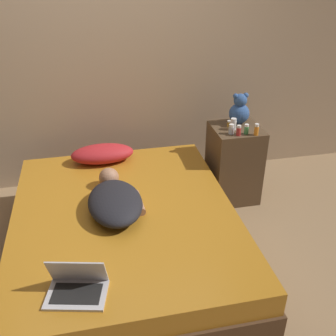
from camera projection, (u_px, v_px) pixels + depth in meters
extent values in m
plane|color=#937551|center=(127.00, 256.00, 3.06)|extent=(12.00, 12.00, 0.00)
cube|color=tan|center=(103.00, 50.00, 3.51)|extent=(8.00, 0.06, 2.60)
cube|color=#4C331E|center=(126.00, 243.00, 3.00)|extent=(1.63, 1.99, 0.25)
cube|color=#B2721E|center=(125.00, 221.00, 2.89)|extent=(1.60, 1.95, 0.17)
cube|color=brown|center=(234.00, 163.00, 3.63)|extent=(0.42, 0.43, 0.71)
ellipsoid|color=red|center=(102.00, 154.00, 3.48)|extent=(0.55, 0.27, 0.16)
ellipsoid|color=black|center=(115.00, 202.00, 2.81)|extent=(0.41, 0.60, 0.16)
sphere|color=#A87556|center=(109.00, 178.00, 3.12)|extent=(0.16, 0.16, 0.16)
cylinder|color=#A87556|center=(138.00, 202.00, 2.90)|extent=(0.07, 0.27, 0.06)
cube|color=silver|center=(77.00, 295.00, 2.16)|extent=(0.37, 0.29, 0.02)
cube|color=black|center=(77.00, 294.00, 2.15)|extent=(0.30, 0.21, 0.00)
cube|color=silver|center=(77.00, 271.00, 2.16)|extent=(0.33, 0.16, 0.20)
cube|color=black|center=(77.00, 271.00, 2.16)|extent=(0.30, 0.14, 0.18)
sphere|color=#335693|center=(239.00, 113.00, 3.50)|extent=(0.18, 0.18, 0.18)
sphere|color=#335693|center=(240.00, 100.00, 3.44)|extent=(0.12, 0.12, 0.12)
sphere|color=#335693|center=(236.00, 96.00, 3.41)|extent=(0.05, 0.05, 0.05)
sphere|color=#335693|center=(246.00, 95.00, 3.43)|extent=(0.05, 0.05, 0.05)
cylinder|color=gold|center=(229.00, 124.00, 3.46)|extent=(0.04, 0.04, 0.05)
cylinder|color=white|center=(230.00, 121.00, 3.45)|extent=(0.04, 0.04, 0.01)
cylinder|color=orange|center=(256.00, 131.00, 3.30)|extent=(0.04, 0.04, 0.08)
cylinder|color=white|center=(257.00, 125.00, 3.27)|extent=(0.03, 0.03, 0.02)
cylinder|color=silver|center=(231.00, 130.00, 3.32)|extent=(0.04, 0.04, 0.07)
cylinder|color=white|center=(232.00, 125.00, 3.30)|extent=(0.04, 0.04, 0.02)
cylinder|color=#B72D2D|center=(239.00, 131.00, 3.29)|extent=(0.04, 0.04, 0.07)
cylinder|color=white|center=(239.00, 126.00, 3.27)|extent=(0.04, 0.04, 0.02)
cylinder|color=#3D8E4C|center=(246.00, 130.00, 3.32)|extent=(0.04, 0.04, 0.07)
cylinder|color=white|center=(247.00, 125.00, 3.30)|extent=(0.03, 0.03, 0.02)
cylinder|color=white|center=(233.00, 125.00, 3.40)|extent=(0.05, 0.05, 0.08)
cylinder|color=white|center=(234.00, 120.00, 3.37)|extent=(0.05, 0.05, 0.02)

